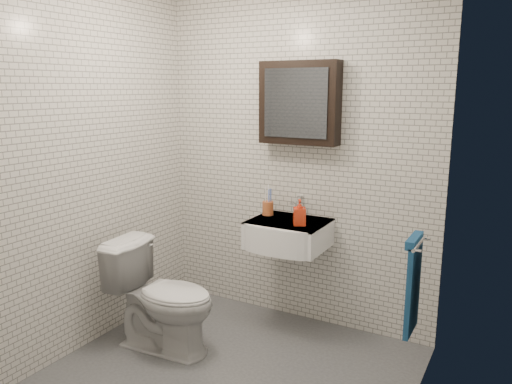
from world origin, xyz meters
TOP-DOWN VIEW (x-y plane):
  - ground at (0.00, 0.00)m, footprint 2.20×2.00m
  - room_shell at (0.00, 0.00)m, footprint 2.22×2.02m
  - washbasin at (0.05, 0.73)m, footprint 0.55×0.50m
  - faucet at (0.05, 0.93)m, footprint 0.06×0.20m
  - mirror_cabinet at (0.05, 0.93)m, footprint 0.60×0.15m
  - towel_rail at (1.04, 0.35)m, footprint 0.09×0.30m
  - toothbrush_cup at (-0.16, 0.85)m, footprint 0.11×0.11m
  - soap_bottle at (0.17, 0.71)m, footprint 0.11×0.12m
  - toilet at (-0.58, 0.07)m, footprint 0.79×0.48m

SIDE VIEW (x-z plane):
  - ground at x=0.00m, z-range 0.00..0.01m
  - toilet at x=-0.58m, z-range 0.00..0.77m
  - towel_rail at x=1.04m, z-range 0.43..1.01m
  - washbasin at x=0.05m, z-range 0.66..0.86m
  - toothbrush_cup at x=-0.16m, z-range 0.79..1.02m
  - faucet at x=0.05m, z-range 0.84..0.99m
  - soap_bottle at x=0.17m, z-range 0.85..1.04m
  - room_shell at x=0.00m, z-range 0.21..2.72m
  - mirror_cabinet at x=0.05m, z-range 1.40..2.00m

